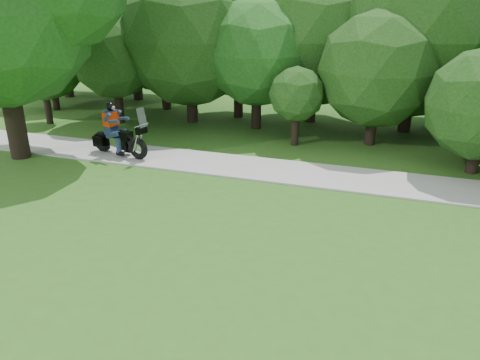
# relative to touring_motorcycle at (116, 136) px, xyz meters

# --- Properties ---
(ground) EXTENTS (100.00, 100.00, 0.00)m
(ground) POSITION_rel_touring_motorcycle_xyz_m (7.19, -7.72, -0.77)
(ground) COLOR #325D1A
(ground) RESTS_ON ground
(walkway) EXTENTS (60.00, 2.20, 0.06)m
(walkway) POSITION_rel_touring_motorcycle_xyz_m (7.19, 0.28, -0.74)
(walkway) COLOR #979792
(walkway) RESTS_ON ground
(tree_line) EXTENTS (40.35, 12.48, 7.48)m
(tree_line) POSITION_rel_touring_motorcycle_xyz_m (7.22, 6.74, 2.85)
(tree_line) COLOR black
(tree_line) RESTS_ON ground
(touring_motorcycle) EXTENTS (2.55, 1.12, 1.95)m
(touring_motorcycle) POSITION_rel_touring_motorcycle_xyz_m (0.00, 0.00, 0.00)
(touring_motorcycle) COLOR black
(touring_motorcycle) RESTS_ON walkway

